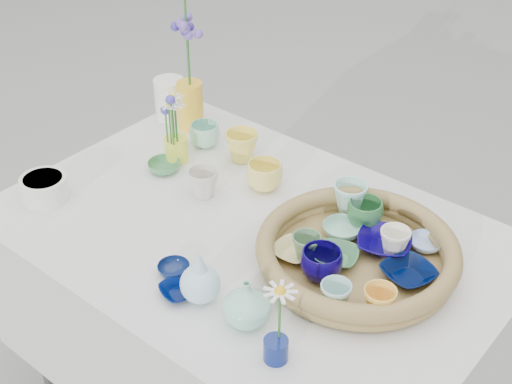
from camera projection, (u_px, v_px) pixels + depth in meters
The scene contains 32 objects.
wicker_tray at pixel (357, 254), 1.65m from camera, with size 0.47×0.47×0.08m, color olive, non-canonical shape.
tray_ceramic_0 at pixel (384, 243), 1.69m from camera, with size 0.13×0.13×0.03m, color #0A0056.
tray_ceramic_1 at pixel (408, 273), 1.60m from camera, with size 0.12×0.12×0.03m, color #000B31.
tray_ceramic_2 at pixel (379, 302), 1.50m from camera, with size 0.07×0.07×0.07m, color #FFBE49.
tray_ceramic_3 at pixel (336, 256), 1.65m from camera, with size 0.10×0.10×0.02m, color #478755.
tray_ceramic_4 at pixel (306, 247), 1.65m from camera, with size 0.07×0.07×0.06m, color #588058.
tray_ceramic_5 at pixel (342, 230), 1.73m from camera, with size 0.10×0.10×0.03m, color #A2E0C3.
tray_ceramic_6 at pixel (350, 198), 1.80m from camera, with size 0.09×0.09×0.08m, color #B5F1E4.
tray_ceramic_7 at pixel (395, 242), 1.66m from camera, with size 0.07×0.07×0.07m, color white.
tray_ceramic_8 at pixel (425, 243), 1.69m from camera, with size 0.08×0.08×0.03m, color #AACAFA.
tray_ceramic_9 at pixel (321, 264), 1.59m from camera, with size 0.10×0.10×0.08m, color #0B024B.
tray_ceramic_10 at pixel (294, 252), 1.67m from camera, with size 0.10×0.10×0.02m, color #EBDB8B.
tray_ceramic_11 at pixel (336, 296), 1.51m from camera, with size 0.07×0.07×0.06m, color #A4D3CB.
tray_ceramic_12 at pixel (365, 213), 1.75m from camera, with size 0.09×0.09×0.07m, color #306E3B.
loose_ceramic_0 at pixel (242, 146), 2.03m from camera, with size 0.10×0.10×0.09m, color #FAE557.
loose_ceramic_1 at pixel (265, 176), 1.92m from camera, with size 0.10×0.10×0.08m, color #FFE96A.
loose_ceramic_2 at pixel (164, 166), 2.00m from camera, with size 0.09×0.09×0.03m, color #478F55.
loose_ceramic_3 at pixel (203, 183), 1.89m from camera, with size 0.08×0.08×0.08m, color beige.
loose_ceramic_4 at pixel (174, 269), 1.64m from camera, with size 0.07×0.07×0.02m, color #0D1D4D.
loose_ceramic_5 at pixel (205, 135), 2.11m from camera, with size 0.09×0.09×0.07m, color #9ADDC0.
loose_ceramic_6 at pixel (180, 291), 1.59m from camera, with size 0.09×0.09×0.02m, color #000E47.
fluted_bowl at pixel (45, 188), 1.88m from camera, with size 0.12×0.12×0.06m, color white, non-canonical shape.
bud_vase_paleblue at pixel (200, 276), 1.54m from camera, with size 0.09×0.09×0.14m, color #C0E5F6, non-canonical shape.
bud_vase_seafoam at pixel (247, 303), 1.49m from camera, with size 0.10×0.10×0.11m, color #95E3C7.
bud_vase_cobalt at pixel (276, 350), 1.42m from camera, with size 0.05×0.05×0.05m, color navy.
single_daisy at pixel (280, 315), 1.38m from camera, with size 0.08×0.08×0.14m, color white, non-canonical shape.
tall_vase_yellow at pixel (190, 105), 2.17m from camera, with size 0.08×0.08×0.15m, color yellow.
gerbera at pixel (187, 36), 2.04m from camera, with size 0.13×0.13×0.33m, color orange, non-canonical shape.
hydrangea at pixel (189, 56), 2.08m from camera, with size 0.07×0.07×0.24m, color #412EA2, non-canonical shape.
white_pitcher at pixel (170, 98), 2.24m from camera, with size 0.14×0.10×0.13m, color white, non-canonical shape.
daisy_cup at pixel (176, 149), 2.04m from camera, with size 0.07×0.07×0.07m, color #EEF43D.
daisy_posy at pixel (171, 114), 1.96m from camera, with size 0.08×0.08×0.17m, color white, non-canonical shape.
Camera 1 is at (0.91, -1.08, 1.86)m, focal length 50.00 mm.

